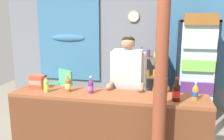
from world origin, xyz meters
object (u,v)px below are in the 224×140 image
object	(u,v)px
stall_counter	(106,124)
shopkeeper	(128,79)
bottle_shelf_rack	(151,78)
snack_box_crackers	(37,82)
soda_bottle_orange_soda	(195,92)
plastic_lawn_chair	(61,89)
soda_bottle_grape_soda	(91,86)
soda_bottle_iced_tea	(68,84)
soda_bottle_cola	(176,91)
soda_bottle_lime_soda	(46,85)
timber_post	(161,82)
drink_fridge	(196,63)

from	to	relation	value
stall_counter	shopkeeper	size ratio (longest dim) A/B	1.55
bottle_shelf_rack	snack_box_crackers	size ratio (longest dim) A/B	6.72
bottle_shelf_rack	soda_bottle_orange_soda	distance (m)	2.06
plastic_lawn_chair	shopkeeper	world-z (taller)	shopkeeper
snack_box_crackers	shopkeeper	bearing A→B (deg)	17.91
stall_counter	soda_bottle_grape_soda	world-z (taller)	soda_bottle_grape_soda
stall_counter	bottle_shelf_rack	world-z (taller)	bottle_shelf_rack
soda_bottle_orange_soda	soda_bottle_iced_tea	world-z (taller)	soda_bottle_iced_tea
soda_bottle_orange_soda	soda_bottle_cola	bearing A→B (deg)	-156.05
plastic_lawn_chair	stall_counter	bearing A→B (deg)	-49.90
bottle_shelf_rack	soda_bottle_iced_tea	size ratio (longest dim) A/B	5.21
soda_bottle_orange_soda	soda_bottle_lime_soda	xyz separation A→B (m)	(-1.87, -0.08, 0.00)
plastic_lawn_chair	soda_bottle_cola	world-z (taller)	soda_bottle_cola
snack_box_crackers	plastic_lawn_chair	bearing A→B (deg)	102.03
stall_counter	plastic_lawn_chair	size ratio (longest dim) A/B	2.92
plastic_lawn_chair	soda_bottle_lime_soda	distance (m)	1.69
plastic_lawn_chair	soda_bottle_orange_soda	distance (m)	2.82
stall_counter	snack_box_crackers	xyz separation A→B (m)	(-1.01, 0.16, 0.45)
timber_post	drink_fridge	bearing A→B (deg)	73.95
soda_bottle_orange_soda	soda_bottle_grape_soda	size ratio (longest dim) A/B	0.98
drink_fridge	soda_bottle_orange_soda	size ratio (longest dim) A/B	8.90
drink_fridge	snack_box_crackers	xyz separation A→B (m)	(-2.30, -1.71, -0.06)
timber_post	plastic_lawn_chair	xyz separation A→B (m)	(-1.96, 1.86, -0.72)
drink_fridge	soda_bottle_grape_soda	size ratio (longest dim) A/B	8.71
bottle_shelf_rack	soda_bottle_lime_soda	xyz separation A→B (m)	(-1.27, -2.03, 0.34)
timber_post	soda_bottle_grape_soda	distance (m)	0.99
bottle_shelf_rack	plastic_lawn_chair	distance (m)	1.85
stall_counter	soda_bottle_lime_soda	world-z (taller)	soda_bottle_lime_soda
timber_post	plastic_lawn_chair	size ratio (longest dim) A/B	2.96
drink_fridge	plastic_lawn_chair	distance (m)	2.67
plastic_lawn_chair	soda_bottle_grape_soda	world-z (taller)	soda_bottle_grape_soda
plastic_lawn_chair	soda_bottle_iced_tea	xyz separation A→B (m)	(0.78, -1.45, 0.53)
soda_bottle_iced_tea	timber_post	bearing A→B (deg)	-18.94
timber_post	soda_bottle_cola	bearing A→B (deg)	60.23
shopkeeper	soda_bottle_grape_soda	size ratio (longest dim) A/B	7.22
bottle_shelf_rack	plastic_lawn_chair	world-z (taller)	bottle_shelf_rack
soda_bottle_cola	soda_bottle_grape_soda	world-z (taller)	soda_bottle_cola
soda_bottle_iced_tea	soda_bottle_grape_soda	distance (m)	0.31
timber_post	bottle_shelf_rack	distance (m)	2.43
timber_post	shopkeeper	distance (m)	1.00
plastic_lawn_chair	soda_bottle_cola	bearing A→B (deg)	-35.74
timber_post	soda_bottle_iced_tea	world-z (taller)	timber_post
timber_post	soda_bottle_orange_soda	bearing A→B (deg)	45.85
soda_bottle_lime_soda	soda_bottle_grape_soda	distance (m)	0.59
timber_post	bottle_shelf_rack	world-z (taller)	timber_post
shopkeeper	soda_bottle_iced_tea	bearing A→B (deg)	-148.12
stall_counter	shopkeeper	bearing A→B (deg)	70.85
snack_box_crackers	soda_bottle_orange_soda	bearing A→B (deg)	-1.47
plastic_lawn_chair	shopkeeper	xyz separation A→B (m)	(1.50, -1.00, 0.53)
soda_bottle_lime_soda	soda_bottle_grape_soda	bearing A→B (deg)	7.20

